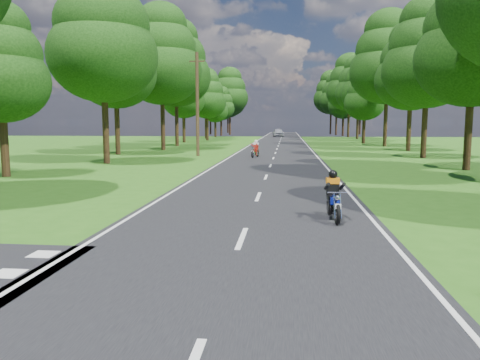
# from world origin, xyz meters

# --- Properties ---
(ground) EXTENTS (160.00, 160.00, 0.00)m
(ground) POSITION_xyz_m (0.00, 0.00, 0.00)
(ground) COLOR #285A14
(ground) RESTS_ON ground
(main_road) EXTENTS (7.00, 140.00, 0.02)m
(main_road) POSITION_xyz_m (0.00, 50.00, 0.01)
(main_road) COLOR black
(main_road) RESTS_ON ground
(road_markings) EXTENTS (7.40, 140.00, 0.01)m
(road_markings) POSITION_xyz_m (-0.14, 48.13, 0.02)
(road_markings) COLOR silver
(road_markings) RESTS_ON main_road
(treeline) EXTENTS (40.00, 115.35, 14.78)m
(treeline) POSITION_xyz_m (1.43, 60.06, 8.25)
(treeline) COLOR black
(treeline) RESTS_ON ground
(telegraph_pole) EXTENTS (1.20, 0.26, 8.00)m
(telegraph_pole) POSITION_xyz_m (-6.00, 28.00, 4.07)
(telegraph_pole) COLOR #382616
(telegraph_pole) RESTS_ON ground
(rider_near_blue) EXTENTS (0.63, 1.63, 1.33)m
(rider_near_blue) POSITION_xyz_m (2.25, 4.29, 0.69)
(rider_near_blue) COLOR #0D1C96
(rider_near_blue) RESTS_ON main_road
(rider_far_red) EXTENTS (0.86, 1.66, 1.32)m
(rider_far_red) POSITION_xyz_m (-1.38, 26.69, 0.68)
(rider_far_red) COLOR #AD210D
(rider_far_red) RESTS_ON main_road
(distant_car) EXTENTS (2.24, 4.67, 1.54)m
(distant_car) POSITION_xyz_m (-0.65, 77.81, 0.79)
(distant_car) COLOR #AFB1B7
(distant_car) RESTS_ON main_road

